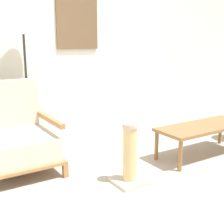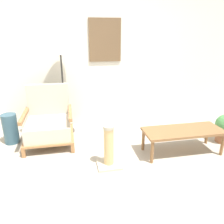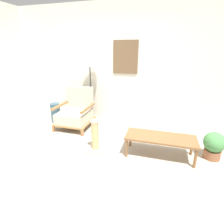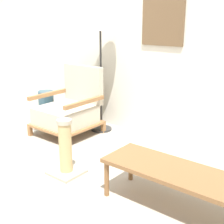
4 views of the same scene
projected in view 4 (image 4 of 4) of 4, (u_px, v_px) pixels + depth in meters
The scene contains 7 objects.
ground_plane at pixel (18, 198), 2.74m from camera, with size 14.00×14.00×0.00m, color #A89E8E.
wall_back at pixel (149, 31), 3.90m from camera, with size 8.00×0.09×2.70m.
armchair at pixel (69, 110), 4.17m from camera, with size 0.74×0.75×0.90m.
floor_lamp at pixel (100, 25), 3.98m from camera, with size 0.44×0.44×1.63m.
coffee_table at pixel (172, 173), 2.51m from camera, with size 1.14×0.45×0.36m.
vase at pixel (46, 107), 4.65m from camera, with size 0.23×0.23×0.48m, color #2D4C5B.
scratching_post at pixel (66, 152), 3.10m from camera, with size 0.31×0.31×0.58m.
Camera 4 is at (2.15, -1.36, 1.52)m, focal length 50.00 mm.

